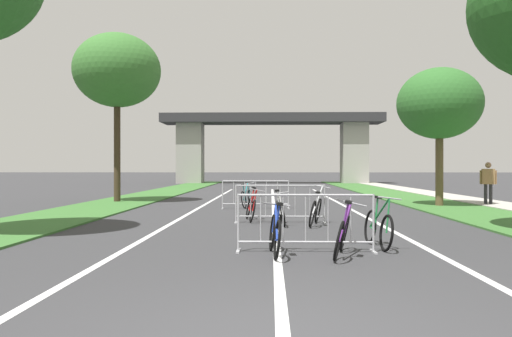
% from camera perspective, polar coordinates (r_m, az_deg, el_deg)
% --- Properties ---
extents(grass_verge_left, '(2.90, 53.41, 0.05)m').
position_cam_1_polar(grass_verge_left, '(27.03, -12.18, -3.06)').
color(grass_verge_left, '#386B2D').
rests_on(grass_verge_left, ground).
extents(grass_verge_right, '(2.90, 53.41, 0.05)m').
position_cam_1_polar(grass_verge_right, '(27.09, 15.96, -3.06)').
color(grass_verge_right, '#386B2D').
rests_on(grass_verge_right, ground).
extents(sidewalk_path_right, '(1.84, 53.41, 0.08)m').
position_cam_1_polar(sidewalk_path_right, '(27.77, 20.71, -2.95)').
color(sidewalk_path_right, '#ADA89E').
rests_on(sidewalk_path_right, ground).
extents(lane_stripe_center, '(0.14, 30.90, 0.01)m').
position_cam_1_polar(lane_stripe_center, '(19.87, 1.98, -4.28)').
color(lane_stripe_center, silver).
rests_on(lane_stripe_center, ground).
extents(lane_stripe_right_lane, '(0.14, 30.90, 0.01)m').
position_cam_1_polar(lane_stripe_right_lane, '(20.08, 10.06, -4.23)').
color(lane_stripe_right_lane, silver).
rests_on(lane_stripe_right_lane, ground).
extents(lane_stripe_left_lane, '(0.14, 30.90, 0.01)m').
position_cam_1_polar(lane_stripe_left_lane, '(20.05, -6.11, -4.24)').
color(lane_stripe_left_lane, silver).
rests_on(lane_stripe_left_lane, ground).
extents(overpass_bridge, '(20.85, 3.86, 6.58)m').
position_cam_1_polar(overpass_bridge, '(48.59, 1.79, 3.69)').
color(overpass_bridge, '#2D2D30').
rests_on(overpass_bridge, ground).
extents(tree_left_pine_far, '(3.77, 3.77, 7.36)m').
position_cam_1_polar(tree_left_pine_far, '(23.35, -15.28, 10.49)').
color(tree_left_pine_far, '#3D2D1E').
rests_on(tree_left_pine_far, ground).
extents(tree_right_oak_mid, '(3.25, 3.25, 5.40)m').
position_cam_1_polar(tree_right_oak_mid, '(21.16, 19.84, 6.82)').
color(tree_right_oak_mid, brown).
rests_on(tree_right_oak_mid, ground).
extents(crowd_barrier_nearest, '(2.50, 0.45, 1.05)m').
position_cam_1_polar(crowd_barrier_nearest, '(9.29, 5.57, -6.10)').
color(crowd_barrier_nearest, '#ADADB2').
rests_on(crowd_barrier_nearest, ground).
extents(crowd_barrier_second, '(2.50, 0.45, 1.05)m').
position_cam_1_polar(crowd_barrier_second, '(14.05, 2.74, -3.98)').
color(crowd_barrier_second, '#ADADB2').
rests_on(crowd_barrier_second, ground).
extents(crowd_barrier_third, '(2.52, 0.58, 1.05)m').
position_cam_1_polar(crowd_barrier_third, '(18.84, -0.05, -2.93)').
color(crowd_barrier_third, '#ADADB2').
rests_on(crowd_barrier_third, ground).
extents(bicycle_teal_0, '(0.55, 1.73, 0.95)m').
position_cam_1_polar(bicycle_teal_0, '(19.38, -1.03, -3.30)').
color(bicycle_teal_0, black).
rests_on(bicycle_teal_0, ground).
extents(bicycle_silver_1, '(0.72, 1.73, 1.06)m').
position_cam_1_polar(bicycle_silver_1, '(13.54, 6.70, -4.73)').
color(bicycle_silver_1, black).
rests_on(bicycle_silver_1, ground).
extents(bicycle_blue_2, '(0.53, 1.66, 0.94)m').
position_cam_1_polar(bicycle_blue_2, '(8.94, 2.13, -7.33)').
color(bicycle_blue_2, black).
rests_on(bicycle_blue_2, ground).
extents(bicycle_white_3, '(0.49, 1.64, 0.93)m').
position_cam_1_polar(bicycle_white_3, '(13.59, 2.77, -4.82)').
color(bicycle_white_3, black).
rests_on(bicycle_white_3, ground).
extents(bicycle_green_4, '(0.49, 1.68, 1.01)m').
position_cam_1_polar(bicycle_green_4, '(10.07, 13.51, -6.45)').
color(bicycle_green_4, black).
rests_on(bicycle_green_4, ground).
extents(bicycle_purple_5, '(0.78, 1.70, 0.99)m').
position_cam_1_polar(bicycle_purple_5, '(8.94, 9.65, -7.28)').
color(bicycle_purple_5, black).
rests_on(bicycle_purple_5, ground).
extents(bicycle_red_6, '(0.62, 1.72, 0.96)m').
position_cam_1_polar(bicycle_red_6, '(14.62, -0.57, -4.43)').
color(bicycle_red_6, black).
rests_on(bicycle_red_6, ground).
extents(pedestrian_in_red_jacket, '(0.61, 0.40, 1.74)m').
position_cam_1_polar(pedestrian_in_red_jacket, '(22.22, 24.55, -1.10)').
color(pedestrian_in_red_jacket, '#262628').
rests_on(pedestrian_in_red_jacket, ground).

